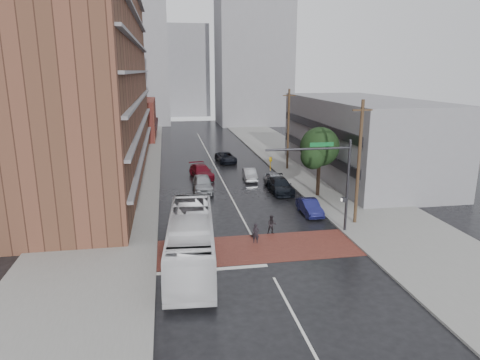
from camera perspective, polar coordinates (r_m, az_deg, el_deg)
ground at (r=30.02m, az=2.63°, el=-9.43°), size 160.00×160.00×0.00m
crosswalk at (r=30.47m, az=2.43°, el=-9.04°), size 14.00×5.00×0.02m
sidewalk_west at (r=53.47m, az=-15.42°, el=0.84°), size 9.00×90.00×0.15m
sidewalk_east at (r=55.99m, az=8.68°, el=1.80°), size 9.00×90.00×0.15m
apartment_block at (r=51.47m, az=-19.47°, el=15.70°), size 10.00×44.00×28.00m
storefront_west at (r=81.49m, az=-14.08°, el=7.89°), size 8.00×16.00×7.00m
building_east at (r=52.49m, az=15.80°, el=5.50°), size 11.00×26.00×9.00m
distant_tower_west at (r=105.18m, az=-14.72°, el=16.05°), size 18.00×16.00×32.00m
distant_tower_east at (r=100.98m, az=1.74°, el=17.72°), size 16.00×14.00×36.00m
distant_tower_center at (r=121.95m, az=-7.18°, el=14.22°), size 12.00×10.00×24.00m
street_tree at (r=42.12m, az=10.57°, el=4.04°), size 4.20×4.10×6.90m
signal_mast at (r=32.46m, az=11.91°, el=0.92°), size 6.50×0.30×7.20m
utility_pole_near at (r=34.88m, az=15.56°, el=2.31°), size 1.60×0.26×10.00m
utility_pole_far at (r=53.38m, az=6.45°, el=6.78°), size 1.60×0.26×10.00m
transit_bus at (r=27.61m, az=-6.55°, el=-7.98°), size 3.66×12.07×3.31m
pedestrian_a at (r=31.07m, az=2.10°, el=-7.13°), size 0.63×0.54×1.46m
pedestrian_b at (r=32.80m, az=4.27°, el=-5.96°), size 0.76×0.62×1.47m
car_travel_a at (r=44.01m, az=-5.02°, el=-0.50°), size 2.18×5.09×1.71m
car_travel_b at (r=48.57m, az=1.32°, el=0.73°), size 1.61×4.03×1.30m
car_travel_c at (r=49.84m, az=-5.18°, el=1.14°), size 2.90×5.43×1.50m
suv_travel at (r=58.10m, az=-1.89°, el=3.02°), size 2.73×5.08×1.36m
car_parked_near at (r=37.58m, az=9.27°, el=-3.58°), size 1.39×3.96×1.30m
car_parked_mid at (r=43.81m, az=5.38°, el=-0.74°), size 2.06×5.07×1.47m
car_parked_far at (r=45.68m, az=4.73°, el=-0.06°), size 1.96×4.54×1.53m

